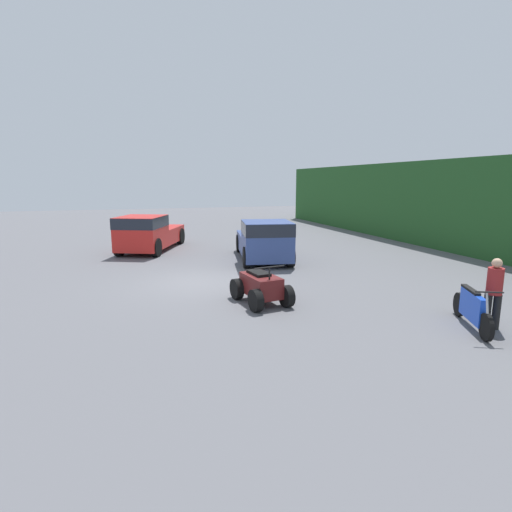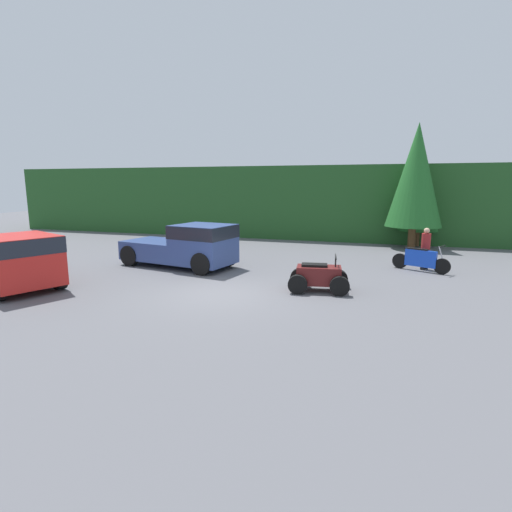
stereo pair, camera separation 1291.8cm
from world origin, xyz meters
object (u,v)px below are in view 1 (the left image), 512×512
(pickup_truck_red, at_px, (148,232))
(rider_person, at_px, (494,291))
(pickup_truck_second, at_px, (264,239))
(dirt_bike, at_px, (472,309))
(quad_atv, at_px, (261,287))

(pickup_truck_red, distance_m, rider_person, 15.69)
(pickup_truck_red, height_order, pickup_truck_second, same)
(dirt_bike, bearing_deg, pickup_truck_red, -127.14)
(pickup_truck_red, xyz_separation_m, dirt_bike, (13.58, 7.11, -0.52))
(rider_person, bearing_deg, dirt_bike, -70.92)
(dirt_bike, height_order, rider_person, rider_person)
(dirt_bike, relative_size, quad_atv, 1.02)
(pickup_truck_red, bearing_deg, rider_person, 51.61)
(pickup_truck_second, relative_size, rider_person, 3.02)
(pickup_truck_second, xyz_separation_m, rider_person, (9.57, 2.67, -0.04))
(pickup_truck_second, height_order, rider_person, pickup_truck_second)
(pickup_truck_red, distance_m, dirt_bike, 15.34)
(pickup_truck_red, bearing_deg, dirt_bike, 50.60)
(quad_atv, distance_m, rider_person, 6.01)
(pickup_truck_red, height_order, rider_person, pickup_truck_red)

